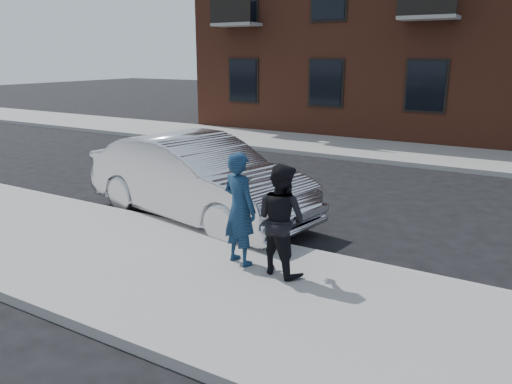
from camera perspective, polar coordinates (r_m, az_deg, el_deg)
The scene contains 8 objects.
ground at distance 7.61m, azimuth -5.39°, elevation -10.00°, with size 100.00×100.00×0.00m, color black.
near_sidewalk at distance 7.39m, azimuth -6.56°, elevation -10.16°, with size 50.00×3.50×0.15m, color gray.
near_curb at distance 8.77m, azimuth 0.57°, elevation -5.85°, with size 50.00×0.10×0.15m, color #999691.
far_sidewalk at distance 17.56m, azimuth 16.71°, elevation 4.30°, with size 50.00×3.50×0.15m, color gray.
far_curb at distance 15.85m, azimuth 15.08°, elevation 3.28°, with size 50.00×0.10×0.15m, color #999691.
silver_sedan at distance 10.16m, azimuth -6.68°, elevation 1.59°, with size 1.80×5.15×1.70m, color silver.
man_hoodie at distance 7.51m, azimuth -1.89°, elevation -1.93°, with size 0.73×0.59×1.74m.
man_peacoat at distance 7.19m, azimuth 2.88°, elevation -3.13°, with size 0.93×0.80×1.64m.
Camera 1 is at (4.10, -5.52, 3.25)m, focal length 35.00 mm.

